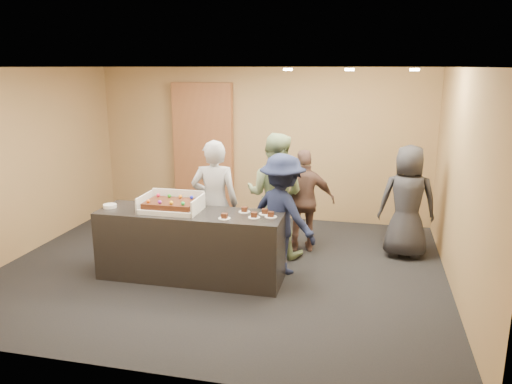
% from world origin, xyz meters
% --- Properties ---
extents(room, '(6.04, 6.00, 2.70)m').
position_xyz_m(room, '(0.00, 0.00, 1.35)').
color(room, black).
rests_on(room, ground).
extents(serving_counter, '(2.40, 0.71, 0.90)m').
position_xyz_m(serving_counter, '(-0.29, -0.41, 0.45)').
color(serving_counter, black).
rests_on(serving_counter, floor).
extents(storage_cabinet, '(1.11, 0.15, 2.43)m').
position_xyz_m(storage_cabinet, '(-1.07, 2.41, 1.22)').
color(storage_cabinet, brown).
rests_on(storage_cabinet, floor).
extents(cake_box, '(0.75, 0.52, 0.22)m').
position_xyz_m(cake_box, '(-0.54, -0.38, 0.95)').
color(cake_box, white).
rests_on(cake_box, serving_counter).
extents(sheet_cake, '(0.64, 0.44, 0.12)m').
position_xyz_m(sheet_cake, '(-0.54, -0.41, 1.00)').
color(sheet_cake, '#3B1A0D').
rests_on(sheet_cake, cake_box).
extents(plate_stack, '(0.17, 0.17, 0.04)m').
position_xyz_m(plate_stack, '(-1.39, -0.44, 0.92)').
color(plate_stack, white).
rests_on(plate_stack, serving_counter).
extents(slice_a, '(0.15, 0.15, 0.07)m').
position_xyz_m(slice_a, '(0.22, -0.58, 0.92)').
color(slice_a, white).
rests_on(slice_a, serving_counter).
extents(slice_b, '(0.15, 0.15, 0.07)m').
position_xyz_m(slice_b, '(0.39, -0.25, 0.92)').
color(slice_b, white).
rests_on(slice_b, serving_counter).
extents(slice_c, '(0.15, 0.15, 0.07)m').
position_xyz_m(slice_c, '(0.57, -0.46, 0.92)').
color(slice_c, white).
rests_on(slice_c, serving_counter).
extents(slice_d, '(0.15, 0.15, 0.07)m').
position_xyz_m(slice_d, '(0.66, -0.28, 0.92)').
color(slice_d, white).
rests_on(slice_d, serving_counter).
extents(slice_e, '(0.15, 0.15, 0.07)m').
position_xyz_m(slice_e, '(0.76, -0.39, 0.92)').
color(slice_e, white).
rests_on(slice_e, serving_counter).
extents(person_server_grey, '(0.70, 0.51, 1.76)m').
position_xyz_m(person_server_grey, '(-0.12, 0.11, 0.88)').
color(person_server_grey, '#9F9FA4').
rests_on(person_server_grey, floor).
extents(person_sage_man, '(0.96, 0.79, 1.80)m').
position_xyz_m(person_sage_man, '(0.61, 0.69, 0.90)').
color(person_sage_man, gray).
rests_on(person_sage_man, floor).
extents(person_navy_man, '(1.21, 1.07, 1.62)m').
position_xyz_m(person_navy_man, '(0.83, 0.04, 0.81)').
color(person_navy_man, '#151C3A').
rests_on(person_navy_man, floor).
extents(person_brown_extra, '(0.96, 0.55, 1.54)m').
position_xyz_m(person_brown_extra, '(1.00, 0.95, 0.77)').
color(person_brown_extra, brown).
rests_on(person_brown_extra, floor).
extents(person_dark_suit, '(0.83, 0.56, 1.65)m').
position_xyz_m(person_dark_suit, '(2.48, 1.04, 0.82)').
color(person_dark_suit, '#27262B').
rests_on(person_dark_suit, floor).
extents(ceiling_spotlights, '(1.72, 0.12, 0.03)m').
position_xyz_m(ceiling_spotlights, '(1.60, 0.50, 2.67)').
color(ceiling_spotlights, '#FFEAC6').
rests_on(ceiling_spotlights, ceiling).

